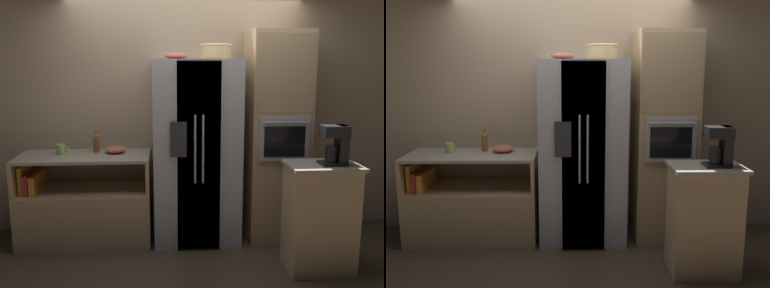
# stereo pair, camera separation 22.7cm
# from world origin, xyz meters

# --- Properties ---
(ground_plane) EXTENTS (20.00, 20.00, 0.00)m
(ground_plane) POSITION_xyz_m (0.00, 0.00, 0.00)
(ground_plane) COLOR #4C3D2D
(wall_back) EXTENTS (12.00, 0.06, 2.80)m
(wall_back) POSITION_xyz_m (0.00, 0.45, 1.40)
(wall_back) COLOR tan
(wall_back) RESTS_ON ground_plane
(counter_left) EXTENTS (1.34, 0.65, 0.91)m
(counter_left) POSITION_xyz_m (-1.07, 0.09, 0.33)
(counter_left) COLOR tan
(counter_left) RESTS_ON ground_plane
(refrigerator) EXTENTS (0.87, 0.74, 1.88)m
(refrigerator) POSITION_xyz_m (0.09, 0.06, 0.94)
(refrigerator) COLOR silver
(refrigerator) RESTS_ON ground_plane
(wall_oven) EXTENTS (0.61, 0.66, 2.17)m
(wall_oven) POSITION_xyz_m (0.95, 0.12, 1.09)
(wall_oven) COLOR tan
(wall_oven) RESTS_ON ground_plane
(island_counter) EXTENTS (0.62, 0.46, 0.98)m
(island_counter) POSITION_xyz_m (1.14, -0.73, 0.49)
(island_counter) COLOR tan
(island_counter) RESTS_ON ground_plane
(wicker_basket) EXTENTS (0.32, 0.32, 0.15)m
(wicker_basket) POSITION_xyz_m (0.29, 0.07, 1.96)
(wicker_basket) COLOR tan
(wicker_basket) RESTS_ON refrigerator
(fruit_bowl) EXTENTS (0.25, 0.25, 0.07)m
(fruit_bowl) POSITION_xyz_m (-0.10, 0.12, 1.91)
(fruit_bowl) COLOR #DB664C
(fruit_bowl) RESTS_ON refrigerator
(bottle_tall) EXTENTS (0.06, 0.06, 0.24)m
(bottle_tall) POSITION_xyz_m (-0.94, 0.23, 1.02)
(bottle_tall) COLOR brown
(bottle_tall) RESTS_ON counter_left
(mug) EXTENTS (0.12, 0.09, 0.10)m
(mug) POSITION_xyz_m (-1.30, 0.15, 0.97)
(mug) COLOR #B2D166
(mug) RESTS_ON counter_left
(mixing_bowl) EXTENTS (0.22, 0.22, 0.07)m
(mixing_bowl) POSITION_xyz_m (-0.74, 0.17, 0.95)
(mixing_bowl) COLOR #DB664C
(mixing_bowl) RESTS_ON counter_left
(coffee_maker) EXTENTS (0.22, 0.18, 0.34)m
(coffee_maker) POSITION_xyz_m (1.24, -0.77, 1.17)
(coffee_maker) COLOR black
(coffee_maker) RESTS_ON island_counter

